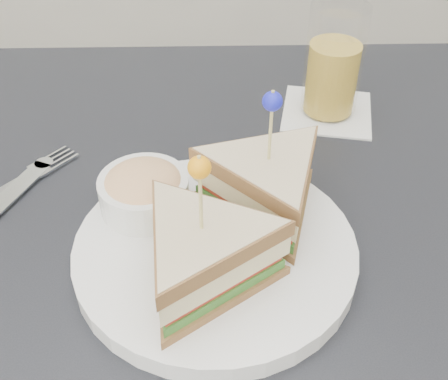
# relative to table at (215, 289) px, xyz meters

# --- Properties ---
(table) EXTENTS (0.80, 0.80, 0.75)m
(table) POSITION_rel_table_xyz_m (0.00, 0.00, 0.00)
(table) COLOR black
(table) RESTS_ON ground
(plate_meal) EXTENTS (0.29, 0.28, 0.15)m
(plate_meal) POSITION_rel_table_xyz_m (0.01, -0.02, 0.12)
(plate_meal) COLOR white
(plate_meal) RESTS_ON table
(cutlery_fork) EXTENTS (0.13, 0.14, 0.01)m
(cutlery_fork) POSITION_rel_table_xyz_m (-0.21, 0.08, 0.08)
(cutlery_fork) COLOR #B5B7C0
(cutlery_fork) RESTS_ON table
(drink_set) EXTENTS (0.13, 0.13, 0.14)m
(drink_set) POSITION_rel_table_xyz_m (0.14, 0.21, 0.14)
(drink_set) COLOR white
(drink_set) RESTS_ON table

